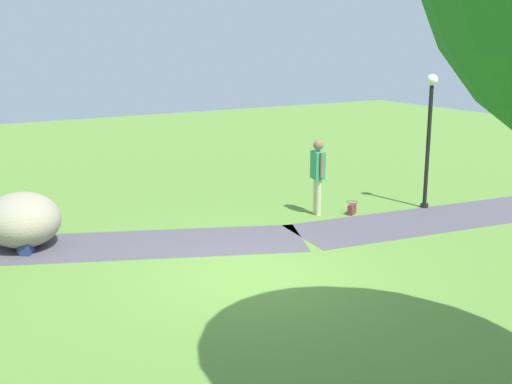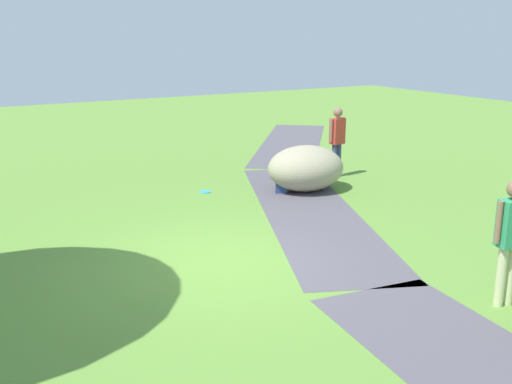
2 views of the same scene
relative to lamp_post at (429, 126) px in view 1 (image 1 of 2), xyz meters
The scene contains 8 objects.
ground_plane 6.74m from the lamp_post, 17.36° to the left, with size 48.00×48.00×0.00m, color #5C8935.
footpath_segment_near 2.27m from the lamp_post, 84.08° to the left, with size 8.18×2.90×0.01m.
footpath_segment_mid 8.10m from the lamp_post, ahead, with size 8.12×4.87×0.01m.
lamp_post is the anchor object (origin of this frame).
lawn_boulder 9.60m from the lamp_post, 12.18° to the right, with size 1.73×2.03×1.09m.
woman_with_handbag 3.01m from the lamp_post, 17.13° to the right, with size 0.31×0.51×1.81m.
handbag_on_grass 2.78m from the lamp_post, 12.23° to the right, with size 0.37×0.37×0.31m.
backpack_by_boulder 9.64m from the lamp_post, ahead, with size 0.35×0.34×0.40m.
Camera 1 is at (5.48, 9.38, 4.18)m, focal length 45.27 mm.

